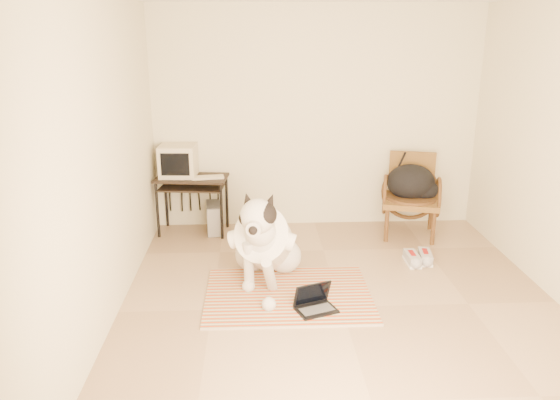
{
  "coord_description": "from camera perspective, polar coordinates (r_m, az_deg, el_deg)",
  "views": [
    {
      "loc": [
        -0.77,
        -4.39,
        2.41
      ],
      "look_at": [
        -0.53,
        0.62,
        0.83
      ],
      "focal_mm": 35.0,
      "sensor_mm": 36.0,
      "label": 1
    }
  ],
  "objects": [
    {
      "name": "rattan_chair",
      "position": [
        6.76,
        13.51,
        0.5
      ],
      "size": [
        0.78,
        0.76,
        0.97
      ],
      "color": "brown",
      "rests_on": "floor"
    },
    {
      "name": "crt_monitor",
      "position": [
        6.67,
        -10.59,
        4.07
      ],
      "size": [
        0.44,
        0.43,
        0.38
      ],
      "color": "beige",
      "rests_on": "computer_desk"
    },
    {
      "name": "floor",
      "position": [
        5.07,
        6.42,
        -11.03
      ],
      "size": [
        4.5,
        4.5,
        0.0
      ],
      "primitive_type": "plane",
      "color": "tan",
      "rests_on": "ground"
    },
    {
      "name": "pc_tower",
      "position": [
        6.75,
        -6.94,
        -1.89
      ],
      "size": [
        0.2,
        0.41,
        0.37
      ],
      "color": "#49494C",
      "rests_on": "floor"
    },
    {
      "name": "desk_keyboard",
      "position": [
        6.55,
        -7.55,
        2.36
      ],
      "size": [
        0.39,
        0.19,
        0.02
      ],
      "primitive_type": "cube",
      "rotation": [
        0.0,
        0.0,
        0.14
      ],
      "color": "beige",
      "rests_on": "computer_desk"
    },
    {
      "name": "sneaker_right",
      "position": [
        6.13,
        14.92,
        -5.78
      ],
      "size": [
        0.17,
        0.33,
        0.11
      ],
      "color": "white",
      "rests_on": "floor"
    },
    {
      "name": "dog",
      "position": [
        5.38,
        -1.61,
        -4.38
      ],
      "size": [
        0.7,
        1.45,
        1.04
      ],
      "color": "silver",
      "rests_on": "rug"
    },
    {
      "name": "rug",
      "position": [
        5.23,
        0.88,
        -9.87
      ],
      "size": [
        1.55,
        1.19,
        0.02
      ],
      "color": "red",
      "rests_on": "floor"
    },
    {
      "name": "sneaker_left",
      "position": [
        6.05,
        13.64,
        -6.0
      ],
      "size": [
        0.13,
        0.32,
        0.11
      ],
      "color": "white",
      "rests_on": "floor"
    },
    {
      "name": "wall_back",
      "position": [
        6.77,
        3.84,
        8.45
      ],
      "size": [
        4.5,
        0.0,
        4.5
      ],
      "primitive_type": "plane",
      "rotation": [
        1.57,
        0.0,
        0.0
      ],
      "color": "beige",
      "rests_on": "floor"
    },
    {
      "name": "laptop",
      "position": [
        4.95,
        3.63,
        -10.7
      ],
      "size": [
        0.41,
        0.35,
        0.24
      ],
      "color": "black",
      "rests_on": "rug"
    },
    {
      "name": "computer_desk",
      "position": [
        6.66,
        -9.2,
        1.55
      ],
      "size": [
        0.9,
        0.57,
        0.71
      ],
      "color": "black",
      "rests_on": "floor"
    },
    {
      "name": "wall_front",
      "position": [
        2.51,
        15.51,
        -8.24
      ],
      "size": [
        4.5,
        0.0,
        4.5
      ],
      "primitive_type": "plane",
      "rotation": [
        -1.57,
        0.0,
        0.0
      ],
      "color": "beige",
      "rests_on": "floor"
    },
    {
      "name": "backpack",
      "position": [
        6.7,
        13.72,
        1.71
      ],
      "size": [
        0.62,
        0.48,
        0.43
      ],
      "color": "black",
      "rests_on": "rattan_chair"
    },
    {
      "name": "wall_left",
      "position": [
        4.68,
        -17.97,
        3.53
      ],
      "size": [
        0.0,
        4.5,
        4.5
      ],
      "primitive_type": "plane",
      "rotation": [
        1.57,
        0.0,
        1.57
      ],
      "color": "beige",
      "rests_on": "floor"
    }
  ]
}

